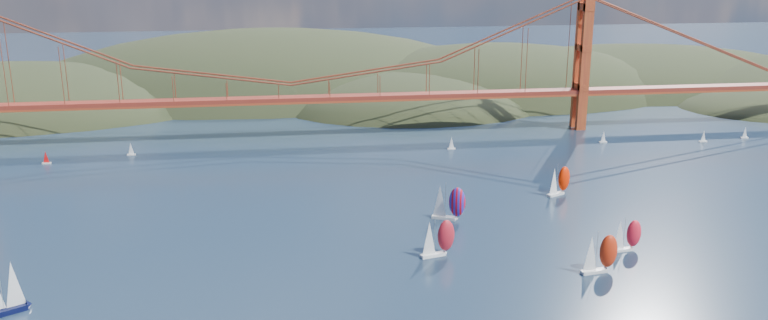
{
  "coord_description": "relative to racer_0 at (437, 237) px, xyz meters",
  "views": [
    {
      "loc": [
        -4.86,
        -114.14,
        73.66
      ],
      "look_at": [
        24.23,
        90.0,
        15.05
      ],
      "focal_mm": 35.0,
      "sensor_mm": 36.0,
      "label": 1
    }
  ],
  "objects": [
    {
      "name": "headlands",
      "position": [
        12.52,
        223.94,
        -17.32
      ],
      "size": [
        725.0,
        225.0,
        96.0
      ],
      "color": "black",
      "rests_on": "ground"
    },
    {
      "name": "bridge",
      "position": [
        -34.17,
        125.65,
        27.37
      ],
      "size": [
        552.0,
        12.0,
        55.0
      ],
      "color": "maroon",
      "rests_on": "ground"
    },
    {
      "name": "racer_0",
      "position": [
        0.0,
        0.0,
        0.0
      ],
      "size": [
        9.18,
        5.24,
        10.29
      ],
      "rotation": [
        0.0,
        0.0,
        0.25
      ],
      "color": "white",
      "rests_on": "ground"
    },
    {
      "name": "racer_1",
      "position": [
        35.5,
        -14.99,
        0.05
      ],
      "size": [
        9.24,
        4.5,
        10.4
      ],
      "rotation": [
        0.0,
        0.0,
        0.15
      ],
      "color": "white",
      "rests_on": "ground"
    },
    {
      "name": "racer_2",
      "position": [
        47.76,
        -3.46,
        -0.6
      ],
      "size": [
        8.0,
        3.73,
        9.03
      ],
      "rotation": [
        0.0,
        0.0,
        0.13
      ],
      "color": "white",
      "rests_on": "ground"
    },
    {
      "name": "racer_3",
      "position": [
        47.06,
        41.44,
        -0.19
      ],
      "size": [
        8.79,
        6.45,
        9.89
      ],
      "rotation": [
        0.0,
        0.0,
        0.47
      ],
      "color": "white",
      "rests_on": "ground"
    },
    {
      "name": "racer_rwb",
      "position": [
        8.41,
        25.05,
        0.27
      ],
      "size": [
        9.71,
        6.65,
        10.87
      ],
      "rotation": [
        0.0,
        0.0,
        -0.4
      ],
      "color": "silver",
      "rests_on": "ground"
    },
    {
      "name": "distant_boat_2",
      "position": [
        -119.75,
        99.93,
        -2.46
      ],
      "size": [
        3.0,
        2.0,
        4.7
      ],
      "color": "silver",
      "rests_on": "ground"
    },
    {
      "name": "distant_boat_3",
      "position": [
        -92.07,
        107.53,
        -2.46
      ],
      "size": [
        3.0,
        2.0,
        4.7
      ],
      "color": "silver",
      "rests_on": "ground"
    },
    {
      "name": "distant_boat_4",
      "position": [
        87.92,
        100.48,
        -2.46
      ],
      "size": [
        3.0,
        2.0,
        4.7
      ],
      "color": "silver",
      "rests_on": "ground"
    },
    {
      "name": "distant_boat_5",
      "position": [
        127.23,
        95.78,
        -2.46
      ],
      "size": [
        3.0,
        2.0,
        4.7
      ],
      "color": "silver",
      "rests_on": "ground"
    },
    {
      "name": "distant_boat_6",
      "position": [
        147.02,
        99.1,
        -2.46
      ],
      "size": [
        3.0,
        2.0,
        4.7
      ],
      "color": "silver",
      "rests_on": "ground"
    },
    {
      "name": "distant_boat_8",
      "position": [
        26.66,
        99.09,
        -2.46
      ],
      "size": [
        3.0,
        2.0,
        4.7
      ],
      "color": "silver",
      "rests_on": "ground"
    }
  ]
}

